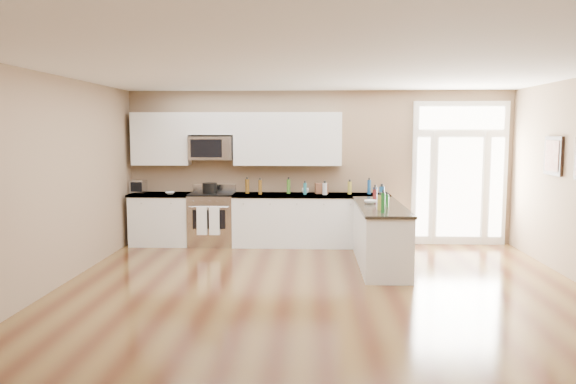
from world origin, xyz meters
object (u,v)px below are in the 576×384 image
Objects in this scene: kitchen_range at (212,219)px; toaster_oven at (138,186)px; stockpot at (210,188)px; peninsula_cabinet at (380,238)px.

toaster_oven reaches higher than kitchen_range.
stockpot reaches higher than kitchen_range.
stockpot is (-2.89, 1.42, 0.62)m from peninsula_cabinet.
kitchen_range is 3.96× the size of toaster_oven.
kitchen_range reaches higher than peninsula_cabinet.
stockpot is 0.97× the size of toaster_oven.
peninsula_cabinet is 2.15× the size of kitchen_range.
toaster_oven is at bearing 173.38° from stockpot.
peninsula_cabinet is at bearing -26.86° from kitchen_range.
toaster_oven is at bearing 159.68° from peninsula_cabinet.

